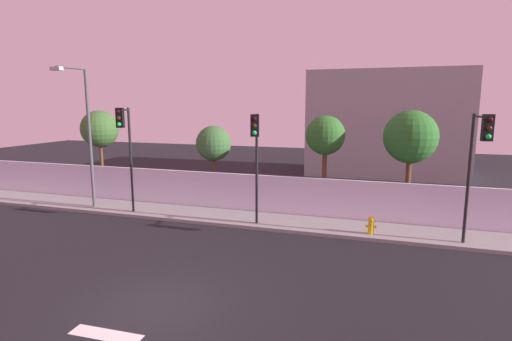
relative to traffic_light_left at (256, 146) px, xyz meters
name	(u,v)px	position (x,y,z in m)	size (l,w,h in m)	color
ground_plane	(155,306)	(-0.54, -7.10, -3.63)	(80.00, 80.00, 0.00)	black
sidewalk	(252,220)	(-0.54, 1.10, -3.55)	(36.00, 2.40, 0.15)	gray
perimeter_wall	(260,193)	(-0.54, 2.39, -2.58)	(36.00, 0.18, 1.80)	silver
traffic_light_left	(256,146)	(0.00, 0.00, 0.00)	(0.42, 1.08, 4.79)	black
traffic_light_center	(478,152)	(8.26, -0.17, 0.06)	(0.46, 1.40, 4.86)	black
traffic_light_right	(125,138)	(-6.39, 0.01, 0.16)	(0.37, 1.08, 5.04)	black
street_lamp_curbside	(85,127)	(-8.96, 0.41, 0.60)	(0.62, 1.89, 6.93)	#4C4C51
fire_hydrant	(371,225)	(4.76, 0.44, -3.09)	(0.44, 0.26, 0.73)	gold
roadside_tree_leftmost	(100,129)	(-10.74, 3.62, 0.28)	(2.15, 2.15, 5.00)	brown
roadside_tree_midleft	(214,144)	(-3.52, 3.62, -0.35)	(1.88, 1.88, 4.23)	brown
roadside_tree_midright	(325,136)	(2.38, 3.62, 0.19)	(1.91, 1.91, 4.82)	brown
roadside_tree_rightmost	(411,137)	(6.24, 3.62, 0.22)	(2.42, 2.42, 5.09)	brown
low_building_distant	(386,123)	(5.19, 16.39, 0.28)	(11.37, 6.00, 7.82)	#A2A2A2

